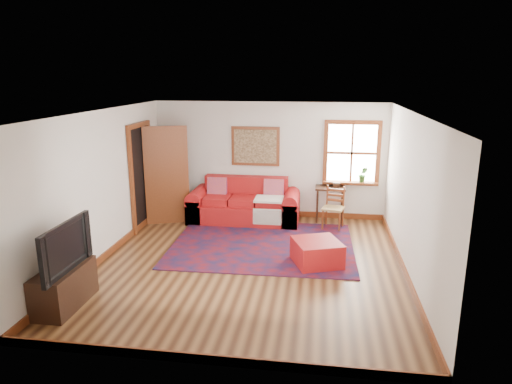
% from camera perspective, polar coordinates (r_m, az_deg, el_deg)
% --- Properties ---
extents(ground, '(5.50, 5.50, 0.00)m').
position_cam_1_polar(ground, '(7.68, -0.79, -8.97)').
color(ground, '#3E2110').
rests_on(ground, ground).
extents(room_envelope, '(5.04, 5.54, 2.52)m').
position_cam_1_polar(room_envelope, '(7.20, -0.82, 3.21)').
color(room_envelope, silver).
rests_on(room_envelope, ground).
extents(window, '(1.18, 0.20, 1.38)m').
position_cam_1_polar(window, '(9.84, 12.02, 3.97)').
color(window, white).
rests_on(window, ground).
extents(doorway, '(0.89, 1.08, 2.14)m').
position_cam_1_polar(doorway, '(9.56, -12.29, 2.16)').
color(doorway, black).
rests_on(doorway, ground).
extents(framed_artwork, '(1.05, 0.07, 0.85)m').
position_cam_1_polar(framed_artwork, '(9.89, -0.08, 5.74)').
color(framed_artwork, brown).
rests_on(framed_artwork, ground).
extents(persian_rug, '(3.35, 2.71, 0.02)m').
position_cam_1_polar(persian_rug, '(8.47, 0.82, -6.60)').
color(persian_rug, '#5F0D15').
rests_on(persian_rug, ground).
extents(red_leather_sofa, '(2.33, 0.96, 0.91)m').
position_cam_1_polar(red_leather_sofa, '(9.79, -1.43, -1.85)').
color(red_leather_sofa, '#AB1617').
rests_on(red_leather_sofa, ground).
extents(red_ottoman, '(0.93, 0.93, 0.41)m').
position_cam_1_polar(red_ottoman, '(7.66, 7.62, -7.52)').
color(red_ottoman, '#AB1617').
rests_on(red_ottoman, ground).
extents(side_table, '(0.63, 0.47, 0.75)m').
position_cam_1_polar(side_table, '(9.80, 9.25, -0.07)').
color(side_table, '#311B10').
rests_on(side_table, ground).
extents(ladder_back_chair, '(0.48, 0.47, 0.86)m').
position_cam_1_polar(ladder_back_chair, '(9.39, 9.71, -1.75)').
color(ladder_back_chair, tan).
rests_on(ladder_back_chair, ground).
extents(media_cabinet, '(0.45, 1.00, 0.55)m').
position_cam_1_polar(media_cabinet, '(6.80, -22.84, -10.90)').
color(media_cabinet, '#311B10').
rests_on(media_cabinet, ground).
extents(television, '(0.15, 1.15, 0.66)m').
position_cam_1_polar(television, '(6.52, -23.47, -6.29)').
color(television, black).
rests_on(television, media_cabinet).
extents(candle_hurricane, '(0.12, 0.12, 0.18)m').
position_cam_1_polar(candle_hurricane, '(6.98, -20.99, -6.86)').
color(candle_hurricane, silver).
rests_on(candle_hurricane, media_cabinet).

